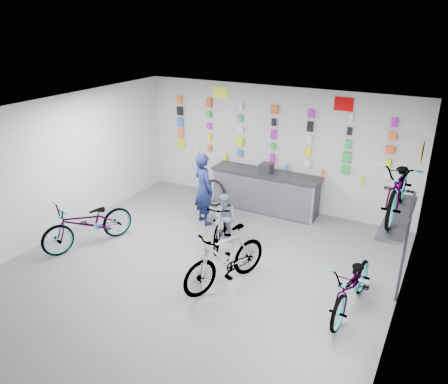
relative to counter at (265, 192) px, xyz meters
The scene contains 20 objects.
floor 3.57m from the counter, 90.00° to the right, with size 8.00×8.00×0.00m, color #545459.
ceiling 4.34m from the counter, 90.00° to the right, with size 8.00×8.00×0.00m, color white.
wall_back 1.11m from the counter, 90.00° to the left, with size 7.00×7.00×0.00m, color #ABABAD.
wall_left 5.08m from the counter, 134.67° to the right, with size 8.00×8.00×0.00m, color #ABABAD.
wall_right 5.08m from the counter, 45.33° to the right, with size 8.00×8.00×0.00m, color #ABABAD.
counter is the anchor object (origin of this frame).
merch_wall 1.36m from the counter, 104.18° to the left, with size 5.57×0.08×1.57m.
wall_bracket 4.18m from the counter, 35.12° to the right, with size 0.39×1.90×2.00m.
sign_left 2.73m from the counter, 163.67° to the left, with size 0.42×0.02×0.30m, color #FFF03A.
sign_right 2.78m from the counter, 15.36° to the left, with size 0.42×0.02×0.30m, color #B60405.
sign_side 4.72m from the counter, 33.92° to the right, with size 0.02×0.40×0.30m, color #FFF03A.
bike_left 4.24m from the counter, 126.36° to the right, with size 0.69×1.97×1.03m, color gray.
bike_center 3.39m from the counter, 78.42° to the right, with size 0.52×1.84×1.10m, color gray.
bike_right 4.13m from the counter, 46.35° to the right, with size 0.63×1.81×0.95m, color gray.
bike_service 2.00m from the counter, 93.78° to the right, with size 0.47×1.66×0.99m, color gray.
bike_wall 4.30m from the counter, 35.76° to the right, with size 0.63×1.80×0.95m, color gray.
clerk 1.67m from the counter, 126.14° to the right, with size 0.61×0.40×1.69m, color #131B45.
customer 1.87m from the counter, 93.34° to the right, with size 0.52×0.40×1.07m, color slate.
spare_wheel 1.31m from the counter, 163.49° to the right, with size 0.71×0.23×0.70m.
register 0.62m from the counter, 40.14° to the left, with size 0.28×0.30×0.22m, color black.
Camera 1 is at (3.86, -5.68, 4.57)m, focal length 35.00 mm.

